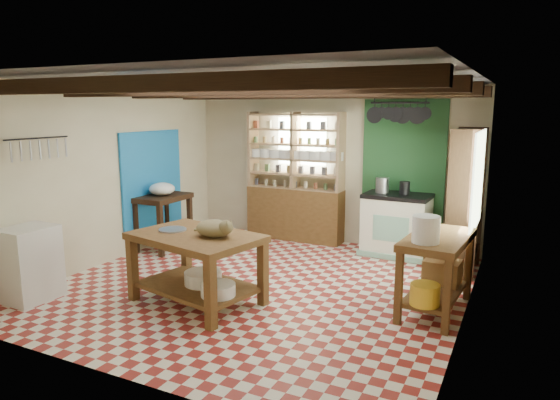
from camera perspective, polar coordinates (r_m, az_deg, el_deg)
The scene contains 30 objects.
floor at distance 6.58m, azimuth -2.42°, elevation -9.78°, with size 5.00×5.00×0.02m, color maroon.
ceiling at distance 6.18m, azimuth -2.61°, elevation 13.55°, with size 5.00×5.00×0.02m, color #49494E.
wall_back at distance 8.50m, azimuth 5.66°, elevation 3.92°, with size 5.00×0.04×2.60m, color beige.
wall_front at distance 4.27m, azimuth -18.92°, elevation -3.24°, with size 5.00×0.04×2.60m, color beige.
wall_left at distance 7.76m, azimuth -18.93°, elevation 2.76°, with size 0.04×5.00×2.60m, color beige.
wall_right at distance 5.51m, azimuth 20.91°, elevation -0.35°, with size 0.04×5.00×2.60m, color beige.
ceiling_beams at distance 6.17m, azimuth -2.60°, elevation 12.44°, with size 5.00×3.80×0.15m, color black.
blue_wall_patch at distance 8.42m, azimuth -14.37°, elevation 2.20°, with size 0.04×1.40×1.60m, color blue.
green_wall_patch at distance 8.12m, azimuth 13.86°, elevation 3.00°, with size 1.30×0.04×2.30m, color #21542A.
window_back at distance 8.64m, azimuth 2.54°, elevation 6.73°, with size 0.90×0.02×0.80m, color silver.
window_right at distance 6.48m, azimuth 21.68°, elevation 2.04°, with size 0.02×1.30×1.20m, color silver.
utensil_rail at distance 6.88m, azimuth -25.92°, elevation 5.37°, with size 0.06×0.90×0.28m, color black.
pot_rack at distance 7.65m, azimuth 13.46°, elevation 9.56°, with size 0.86×0.12×0.36m, color black.
shelving_unit at distance 8.56m, azimuth 1.74°, elevation 2.67°, with size 1.70×0.34×2.20m, color tan.
tall_rack at distance 7.35m, azimuth 20.46°, elevation -0.11°, with size 0.40×0.86×2.00m, color black.
work_table at distance 5.98m, azimuth -9.49°, elevation -7.72°, with size 1.47×0.98×0.83m, color brown.
stove at distance 7.95m, azimuth 13.17°, elevation -2.75°, with size 0.99×0.67×0.97m, color white.
prep_table at distance 8.29m, azimuth -13.18°, elevation -2.49°, with size 0.60×0.88×0.89m, color black.
white_cabinet at distance 6.69m, azimuth -26.69°, elevation -6.51°, with size 0.49×0.59×0.89m, color white.
right_counter at distance 5.92m, azimuth 17.40°, elevation -8.05°, with size 0.61×1.22×0.88m, color brown.
cat at distance 5.70m, azimuth -7.58°, elevation -3.23°, with size 0.43×0.33×0.19m, color #928255.
steel_tray at distance 6.09m, azimuth -12.18°, elevation -3.33°, with size 0.33×0.33×0.02m, color #A1A0A8.
basin_large at distance 6.02m, azimuth -8.77°, elevation -8.78°, with size 0.44×0.44×0.15m, color white.
basin_small at distance 5.65m, azimuth -7.08°, elevation -10.14°, with size 0.39×0.39×0.14m, color white.
kettle_left at distance 7.90m, azimuth 11.60°, elevation 1.68°, with size 0.20×0.20×0.23m, color #A1A0A8.
kettle_right at distance 7.82m, azimuth 14.05°, elevation 1.34°, with size 0.16×0.16×0.20m, color black.
enamel_bowl at distance 8.19m, azimuth -13.34°, elevation 1.24°, with size 0.41×0.41×0.20m, color white.
white_bucket at distance 5.44m, azimuth 16.34°, elevation -3.24°, with size 0.29×0.29×0.29m, color white.
wicker_basket at distance 6.21m, azimuth 18.04°, elevation -7.81°, with size 0.40×0.32×0.28m, color #A37842.
yellow_tub at distance 5.53m, azimuth 16.21°, elevation -10.31°, with size 0.31×0.31×0.23m, color yellow.
Camera 1 is at (2.98, -5.40, 2.28)m, focal length 32.00 mm.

